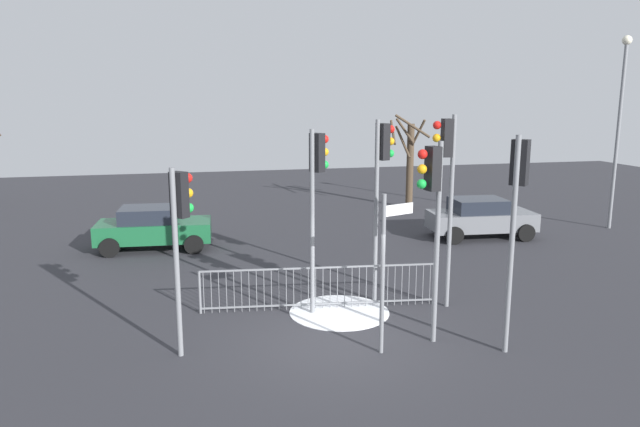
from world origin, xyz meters
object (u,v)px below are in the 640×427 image
object	(u,v)px
car_green_near	(153,227)
bare_tree_right	(409,159)
car_grey_mid	(480,217)
street_lamp	(620,114)
traffic_light_mid_left	(381,170)
traffic_light_foreground_right	(316,180)
direction_sign_post	(385,266)
traffic_light_rear_right	(447,168)
traffic_light_foreground_left	(517,195)
traffic_light_rear_left	(180,219)
traffic_light_mid_right	(433,197)

from	to	relation	value
car_green_near	bare_tree_right	world-z (taller)	bare_tree_right
car_grey_mid	street_lamp	distance (m)	6.90
traffic_light_mid_left	traffic_light_foreground_right	bearing A→B (deg)	-95.07
direction_sign_post	car_green_near	size ratio (longest dim) A/B	0.85
direction_sign_post	car_green_near	world-z (taller)	direction_sign_post
street_lamp	bare_tree_right	world-z (taller)	street_lamp
traffic_light_rear_right	traffic_light_foreground_left	bearing A→B (deg)	-167.09
traffic_light_foreground_right	street_lamp	distance (m)	14.94
direction_sign_post	bare_tree_right	xyz separation A→B (m)	(6.40, 14.95, 0.44)
car_green_near	street_lamp	bearing A→B (deg)	1.50
traffic_light_mid_left	car_grey_mid	distance (m)	8.55
traffic_light_rear_left	traffic_light_rear_right	bearing A→B (deg)	55.87
car_green_near	traffic_light_foreground_right	bearing A→B (deg)	-56.12
traffic_light_mid_left	street_lamp	bearing A→B (deg)	96.40
traffic_light_foreground_right	bare_tree_right	xyz separation A→B (m)	(7.22, 12.37, -0.96)
direction_sign_post	car_green_near	bearing A→B (deg)	96.63
traffic_light_rear_left	traffic_light_mid_right	size ratio (longest dim) A/B	0.90
traffic_light_rear_left	street_lamp	bearing A→B (deg)	69.86
traffic_light_mid_left	traffic_light_foreground_right	distance (m)	1.83
traffic_light_rear_right	traffic_light_rear_left	distance (m)	6.43
traffic_light_rear_right	traffic_light_mid_right	distance (m)	2.33
car_green_near	traffic_light_rear_right	bearing A→B (deg)	-42.15
car_green_near	traffic_light_foreground_left	bearing A→B (deg)	-49.75
traffic_light_foreground_left	car_green_near	xyz separation A→B (m)	(-7.51, 10.16, -2.49)
traffic_light_rear_left	direction_sign_post	bearing A→B (deg)	31.28
traffic_light_mid_left	traffic_light_foreground_left	world-z (taller)	traffic_light_mid_left
traffic_light_rear_left	traffic_light_foreground_left	bearing A→B (deg)	32.13
direction_sign_post	traffic_light_foreground_right	bearing A→B (deg)	87.27
traffic_light_mid_right	traffic_light_foreground_left	bearing A→B (deg)	-123.67
traffic_light_rear_left	traffic_light_foreground_left	distance (m)	6.67
street_lamp	traffic_light_mid_left	bearing A→B (deg)	-153.07
traffic_light_rear_left	car_grey_mid	size ratio (longest dim) A/B	0.98
car_green_near	traffic_light_mid_left	bearing A→B (deg)	-44.60
traffic_light_mid_right	traffic_light_mid_left	size ratio (longest dim) A/B	0.93
direction_sign_post	traffic_light_rear_left	bearing A→B (deg)	147.13
traffic_light_foreground_right	car_green_near	distance (m)	8.60
traffic_light_rear_right	traffic_light_mid_left	bearing A→B (deg)	65.02
traffic_light_rear_left	traffic_light_mid_left	size ratio (longest dim) A/B	0.83
traffic_light_foreground_right	car_green_near	size ratio (longest dim) A/B	1.14
traffic_light_foreground_right	direction_sign_post	size ratio (longest dim) A/B	1.34
street_lamp	car_green_near	bearing A→B (deg)	177.70
car_grey_mid	street_lamp	bearing A→B (deg)	7.20
car_grey_mid	direction_sign_post	bearing A→B (deg)	-123.41
traffic_light_mid_right	car_green_near	size ratio (longest dim) A/B	1.10
car_green_near	car_grey_mid	world-z (taller)	same
traffic_light_mid_right	direction_sign_post	xyz separation A→B (m)	(-1.08, -0.26, -1.30)
traffic_light_foreground_left	car_green_near	size ratio (longest dim) A/B	1.14
traffic_light_foreground_left	direction_sign_post	bearing A→B (deg)	-140.39
traffic_light_mid_left	car_green_near	world-z (taller)	traffic_light_mid_left
traffic_light_rear_right	traffic_light_foreground_left	distance (m)	2.70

